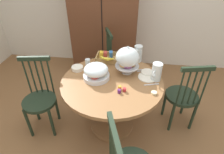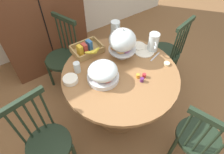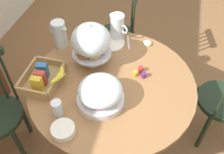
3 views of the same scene
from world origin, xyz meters
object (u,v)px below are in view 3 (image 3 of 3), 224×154
china_plate_large (111,43)px  cereal_bowl (63,130)px  fruit_platter_covered (100,93)px  butter_dish (147,44)px  orange_juice_pitcher (117,28)px  dining_table (112,102)px  windsor_chair_facing_door (118,36)px  china_plate_small (100,40)px  milk_pitcher (60,35)px  drinking_glass (57,108)px  windsor_chair_by_cabinet (224,103)px  cereal_basket (44,78)px  pastry_stand_with_dome (91,41)px

china_plate_large → cereal_bowl: (-0.85, 0.06, 0.02)m
fruit_platter_covered → butter_dish: fruit_platter_covered is taller
orange_juice_pitcher → cereal_bowl: size_ratio=1.49×
dining_table → orange_juice_pitcher: (0.49, 0.08, 0.32)m
cereal_bowl → fruit_platter_covered: bearing=-28.9°
windsor_chair_facing_door → china_plate_small: (-0.46, 0.04, 0.30)m
milk_pitcher → drinking_glass: (-0.61, -0.23, -0.04)m
dining_table → orange_juice_pitcher: size_ratio=5.53×
milk_pitcher → china_plate_large: bearing=-71.6°
china_plate_small → cereal_bowl: (-0.85, -0.03, 0.01)m
windsor_chair_by_cabinet → china_plate_small: bearing=82.2°
fruit_platter_covered → cereal_basket: size_ratio=0.95×
windsor_chair_facing_door → orange_juice_pitcher: 0.54m
orange_juice_pitcher → drinking_glass: (-0.82, 0.17, -0.04)m
cereal_bowl → butter_dish: cereal_bowl is taller
cereal_bowl → windsor_chair_facing_door: bearing=-0.5°
pastry_stand_with_dome → fruit_platter_covered: size_ratio=1.15×
cereal_bowl → butter_dish: bearing=-20.8°
butter_dish → cereal_bowl: bearing=159.2°
china_plate_large → china_plate_small: bearing=90.5°
china_plate_large → windsor_chair_facing_door: bearing=5.9°
windsor_chair_by_cabinet → butter_dish: (0.20, 0.67, 0.30)m
windsor_chair_facing_door → fruit_platter_covered: 1.12m
drinking_glass → dining_table: bearing=-37.1°
windsor_chair_facing_door → orange_juice_pitcher: bearing=-168.1°
windsor_chair_by_cabinet → china_plate_small: windsor_chair_by_cabinet is taller
windsor_chair_by_cabinet → china_plate_small: 1.09m
windsor_chair_facing_door → cereal_basket: (-0.98, 0.28, 0.33)m
orange_juice_pitcher → china_plate_large: (-0.09, 0.03, -0.09)m
windsor_chair_by_cabinet → china_plate_large: bearing=81.5°
dining_table → orange_juice_pitcher: orange_juice_pitcher is taller
cereal_bowl → milk_pitcher: bearing=23.2°
drinking_glass → butter_dish: size_ratio=1.83×
dining_table → cereal_basket: bearing=104.8°
dining_table → windsor_chair_facing_door: 0.88m
china_plate_large → butter_dish: 0.29m
fruit_platter_covered → china_plate_small: 0.61m
pastry_stand_with_dome → china_plate_large: pastry_stand_with_dome is taller
cereal_basket → china_plate_small: 0.57m
cereal_basket → butter_dish: size_ratio=5.27×
cereal_basket → drinking_glass: cereal_basket is taller
orange_juice_pitcher → milk_pitcher: bearing=117.7°
dining_table → milk_pitcher: bearing=60.4°
windsor_chair_by_cabinet → cereal_basket: windsor_chair_by_cabinet is taller
cereal_bowl → windsor_chair_by_cabinet: bearing=-55.1°
dining_table → china_plate_small: china_plate_small is taller
milk_pitcher → drinking_glass: 0.65m
orange_juice_pitcher → butter_dish: orange_juice_pitcher is taller
cereal_basket → butter_dish: 0.84m
cereal_basket → dining_table: bearing=-75.2°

